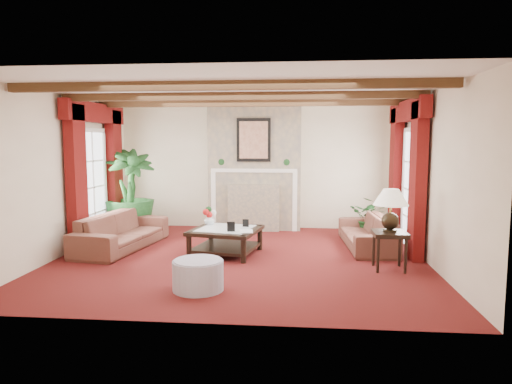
# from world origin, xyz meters

# --- Properties ---
(floor) EXTENTS (6.00, 6.00, 0.00)m
(floor) POSITION_xyz_m (0.00, 0.00, 0.00)
(floor) COLOR #460C0E
(floor) RESTS_ON ground
(ceiling) EXTENTS (6.00, 6.00, 0.00)m
(ceiling) POSITION_xyz_m (0.00, 0.00, 2.70)
(ceiling) COLOR white
(ceiling) RESTS_ON floor
(back_wall) EXTENTS (6.00, 0.02, 2.70)m
(back_wall) POSITION_xyz_m (0.00, 2.75, 1.35)
(back_wall) COLOR beige
(back_wall) RESTS_ON ground
(left_wall) EXTENTS (0.02, 5.50, 2.70)m
(left_wall) POSITION_xyz_m (-3.00, 0.00, 1.35)
(left_wall) COLOR beige
(left_wall) RESTS_ON ground
(right_wall) EXTENTS (0.02, 5.50, 2.70)m
(right_wall) POSITION_xyz_m (3.00, 0.00, 1.35)
(right_wall) COLOR beige
(right_wall) RESTS_ON ground
(ceiling_beams) EXTENTS (6.00, 3.00, 0.12)m
(ceiling_beams) POSITION_xyz_m (0.00, 0.00, 2.64)
(ceiling_beams) COLOR #3A2212
(ceiling_beams) RESTS_ON ceiling
(fireplace) EXTENTS (2.00, 0.52, 2.70)m
(fireplace) POSITION_xyz_m (0.00, 2.55, 2.70)
(fireplace) COLOR #9C8865
(fireplace) RESTS_ON ground
(french_door_left) EXTENTS (0.10, 1.10, 2.16)m
(french_door_left) POSITION_xyz_m (-2.97, 1.00, 2.13)
(french_door_left) COLOR white
(french_door_left) RESTS_ON ground
(french_door_right) EXTENTS (0.10, 1.10, 2.16)m
(french_door_right) POSITION_xyz_m (2.97, 1.00, 2.13)
(french_door_right) COLOR white
(french_door_right) RESTS_ON ground
(curtains_left) EXTENTS (0.20, 2.40, 2.55)m
(curtains_left) POSITION_xyz_m (-2.86, 1.00, 2.55)
(curtains_left) COLOR #4D0B0A
(curtains_left) RESTS_ON ground
(curtains_right) EXTENTS (0.20, 2.40, 2.55)m
(curtains_right) POSITION_xyz_m (2.86, 1.00, 2.55)
(curtains_right) COLOR #4D0B0A
(curtains_right) RESTS_ON ground
(sofa_left) EXTENTS (2.33, 1.26, 0.84)m
(sofa_left) POSITION_xyz_m (-2.21, 0.49, 0.42)
(sofa_left) COLOR #370F16
(sofa_left) RESTS_ON ground
(sofa_right) EXTENTS (2.00, 0.77, 0.76)m
(sofa_right) POSITION_xyz_m (2.20, 0.96, 0.38)
(sofa_right) COLOR #370F16
(sofa_right) RESTS_ON ground
(potted_palm) EXTENTS (2.70, 2.73, 0.99)m
(potted_palm) POSITION_xyz_m (-2.49, 1.69, 0.50)
(potted_palm) COLOR black
(potted_palm) RESTS_ON ground
(small_plant) EXTENTS (1.34, 1.37, 0.65)m
(small_plant) POSITION_xyz_m (2.39, 1.83, 0.32)
(small_plant) COLOR black
(small_plant) RESTS_ON ground
(coffee_table) EXTENTS (1.27, 1.27, 0.44)m
(coffee_table) POSITION_xyz_m (-0.28, 0.24, 0.22)
(coffee_table) COLOR black
(coffee_table) RESTS_ON ground
(side_table) EXTENTS (0.61, 0.61, 0.58)m
(side_table) POSITION_xyz_m (2.32, -0.47, 0.29)
(side_table) COLOR black
(side_table) RESTS_ON ground
(ottoman) EXTENTS (0.66, 0.66, 0.39)m
(ottoman) POSITION_xyz_m (-0.34, -1.67, 0.19)
(ottoman) COLOR #908EA1
(ottoman) RESTS_ON ground
(table_lamp) EXTENTS (0.52, 0.52, 0.66)m
(table_lamp) POSITION_xyz_m (2.32, -0.47, 0.91)
(table_lamp) COLOR black
(table_lamp) RESTS_ON side_table
(flower_vase) EXTENTS (0.29, 0.30, 0.19)m
(flower_vase) POSITION_xyz_m (-0.62, 0.54, 0.53)
(flower_vase) COLOR silver
(flower_vase) RESTS_ON coffee_table
(book) EXTENTS (0.22, 0.08, 0.29)m
(book) POSITION_xyz_m (0.00, -0.06, 0.59)
(book) COLOR black
(book) RESTS_ON coffee_table
(photo_frame_a) EXTENTS (0.13, 0.03, 0.17)m
(photo_frame_a) POSITION_xyz_m (-0.15, -0.04, 0.53)
(photo_frame_a) COLOR black
(photo_frame_a) RESTS_ON coffee_table
(photo_frame_b) EXTENTS (0.11, 0.03, 0.14)m
(photo_frame_b) POSITION_xyz_m (0.05, 0.40, 0.51)
(photo_frame_b) COLOR black
(photo_frame_b) RESTS_ON coffee_table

